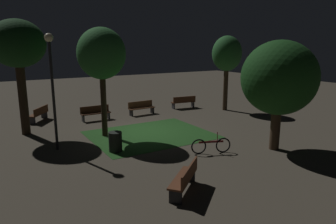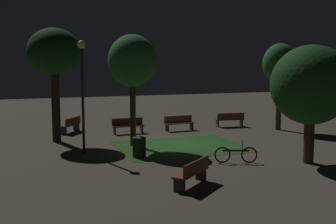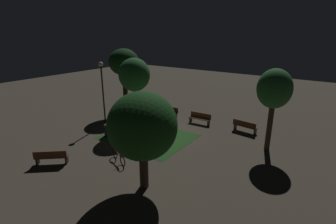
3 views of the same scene
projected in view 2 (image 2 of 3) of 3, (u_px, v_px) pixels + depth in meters
ground_plane at (177, 144)px, 21.13m from camera, size 60.00×60.00×0.00m
grass_lawn at (180, 147)px, 20.33m from camera, size 5.97×4.83×0.01m
bench_near_trees at (179, 123)px, 25.10m from camera, size 1.82×0.57×0.88m
bench_front_right at (128, 125)px, 24.03m from camera, size 1.80×0.49×0.88m
bench_front_left at (193, 172)px, 13.80m from camera, size 1.68×1.54×0.88m
bench_back_row at (230, 119)px, 26.62m from camera, size 1.84×0.70×0.88m
bench_path_side at (71, 124)px, 24.43m from camera, size 1.41×1.76×0.88m
tree_lawn_side at (132, 62)px, 20.10m from camera, size 2.35×2.35×5.39m
tree_near_wall at (54, 54)px, 21.14m from camera, size 2.68×2.68×5.79m
tree_back_right at (311, 85)px, 16.71m from camera, size 3.20×3.20×4.75m
tree_back_left at (280, 65)px, 25.03m from camera, size 2.05×2.05×5.18m
lamp_post_plaza_east at (82, 78)px, 18.44m from camera, size 0.36×0.36×5.01m
trash_bin at (139, 147)px, 18.03m from camera, size 0.58×0.58×0.87m
bicycle at (236, 155)px, 17.03m from camera, size 1.65×0.68×0.93m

